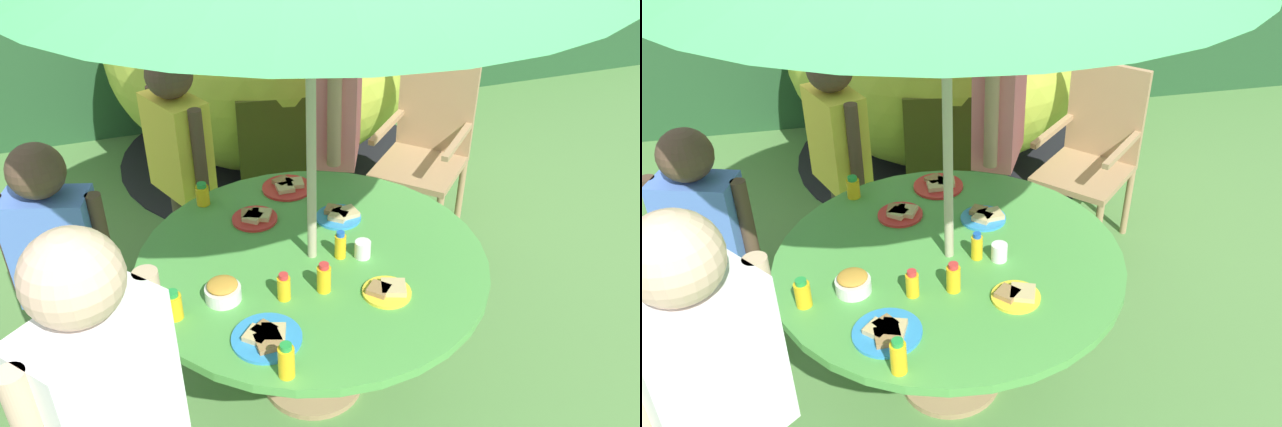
% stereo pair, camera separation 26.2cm
% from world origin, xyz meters
% --- Properties ---
extents(ground_plane, '(10.00, 10.00, 0.02)m').
position_xyz_m(ground_plane, '(0.00, 0.00, -0.01)').
color(ground_plane, '#548442').
extents(garden_table, '(1.38, 1.38, 0.71)m').
position_xyz_m(garden_table, '(0.00, 0.00, 0.59)').
color(garden_table, tan).
rests_on(garden_table, ground_plane).
extents(wooden_chair, '(0.67, 0.67, 1.03)m').
position_xyz_m(wooden_chair, '(1.03, 1.00, 0.56)').
color(wooden_chair, tan).
rests_on(wooden_chair, ground_plane).
extents(dome_tent, '(2.44, 2.44, 1.65)m').
position_xyz_m(dome_tent, '(0.41, 2.23, 0.82)').
color(dome_tent, '#B2C63F').
rests_on(dome_tent, ground_plane).
extents(child_in_pink_shirt, '(0.35, 0.44, 1.44)m').
position_xyz_m(child_in_pink_shirt, '(0.44, 0.89, 0.92)').
color(child_in_pink_shirt, brown).
rests_on(child_in_pink_shirt, ground_plane).
extents(child_in_yellow_shirt, '(0.30, 0.41, 1.30)m').
position_xyz_m(child_in_yellow_shirt, '(-0.38, 0.90, 0.83)').
color(child_in_yellow_shirt, brown).
rests_on(child_in_yellow_shirt, ground_plane).
extents(child_in_blue_shirt, '(0.40, 0.26, 1.22)m').
position_xyz_m(child_in_blue_shirt, '(-0.94, 0.28, 0.78)').
color(child_in_blue_shirt, navy).
rests_on(child_in_blue_shirt, ground_plane).
extents(child_in_white_shirt, '(0.42, 0.39, 1.43)m').
position_xyz_m(child_in_white_shirt, '(-0.80, -0.67, 0.91)').
color(child_in_white_shirt, '#3F3F47').
rests_on(child_in_white_shirt, ground_plane).
extents(snack_bowl, '(0.13, 0.13, 0.08)m').
position_xyz_m(snack_bowl, '(-0.39, -0.15, 0.75)').
color(snack_bowl, white).
rests_on(snack_bowl, garden_table).
extents(plate_center_back, '(0.23, 0.23, 0.03)m').
position_xyz_m(plate_center_back, '(0.05, 0.53, 0.72)').
color(plate_center_back, red).
rests_on(plate_center_back, garden_table).
extents(plate_back_edge, '(0.24, 0.24, 0.03)m').
position_xyz_m(plate_back_edge, '(-0.29, -0.40, 0.72)').
color(plate_back_edge, '#338CD8').
rests_on(plate_back_edge, garden_table).
extents(plate_near_right, '(0.19, 0.19, 0.03)m').
position_xyz_m(plate_near_right, '(0.20, 0.22, 0.72)').
color(plate_near_right, '#338CD8').
rests_on(plate_near_right, garden_table).
extents(plate_front_edge, '(0.20, 0.20, 0.03)m').
position_xyz_m(plate_front_edge, '(-0.15, 0.32, 0.72)').
color(plate_front_edge, red).
rests_on(plate_front_edge, garden_table).
extents(plate_mid_left, '(0.18, 0.18, 0.03)m').
position_xyz_m(plate_mid_left, '(0.19, -0.31, 0.72)').
color(plate_mid_left, yellow).
rests_on(plate_mid_left, garden_table).
extents(juice_bottle_near_left, '(0.06, 0.06, 0.11)m').
position_xyz_m(juice_bottle_near_left, '(-0.56, -0.19, 0.76)').
color(juice_bottle_near_left, yellow).
rests_on(juice_bottle_near_left, garden_table).
extents(juice_bottle_far_left, '(0.05, 0.05, 0.11)m').
position_xyz_m(juice_bottle_far_left, '(-0.18, -0.21, 0.76)').
color(juice_bottle_far_left, yellow).
rests_on(juice_bottle_far_left, garden_table).
extents(juice_bottle_far_right, '(0.06, 0.06, 0.11)m').
position_xyz_m(juice_bottle_far_right, '(-0.34, 0.52, 0.76)').
color(juice_bottle_far_right, yellow).
rests_on(juice_bottle_far_right, garden_table).
extents(juice_bottle_center_front, '(0.05, 0.05, 0.12)m').
position_xyz_m(juice_bottle_center_front, '(-0.03, -0.22, 0.77)').
color(juice_bottle_center_front, yellow).
rests_on(juice_bottle_center_front, garden_table).
extents(juice_bottle_mid_right, '(0.05, 0.05, 0.13)m').
position_xyz_m(juice_bottle_mid_right, '(-0.27, -0.57, 0.77)').
color(juice_bottle_mid_right, yellow).
rests_on(juice_bottle_mid_right, garden_table).
extents(juice_bottle_spot_a, '(0.05, 0.05, 0.12)m').
position_xyz_m(juice_bottle_spot_a, '(0.10, -0.04, 0.77)').
color(juice_bottle_spot_a, yellow).
rests_on(juice_bottle_spot_a, garden_table).
extents(cup_near, '(0.06, 0.06, 0.07)m').
position_xyz_m(cup_near, '(0.19, -0.07, 0.75)').
color(cup_near, white).
rests_on(cup_near, garden_table).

